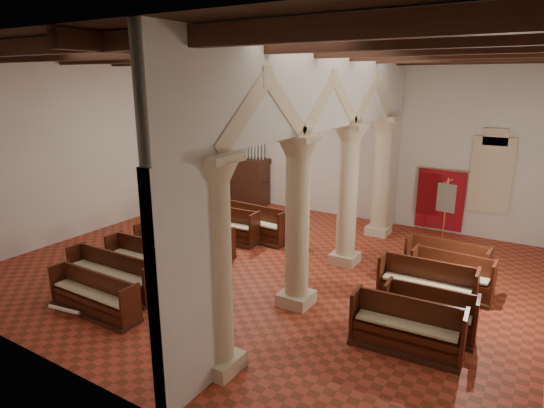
{
  "coord_description": "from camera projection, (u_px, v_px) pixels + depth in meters",
  "views": [
    {
      "loc": [
        6.48,
        -10.28,
        5.24
      ],
      "look_at": [
        -0.1,
        0.5,
        1.76
      ],
      "focal_mm": 30.0,
      "sensor_mm": 36.0,
      "label": 1
    }
  ],
  "objects": [
    {
      "name": "wall_back",
      "position": [
        350.0,
        140.0,
        17.24
      ],
      "size": [
        14.0,
        0.02,
        6.0
      ],
      "primitive_type": "cube",
      "color": "silver",
      "rests_on": "floor"
    },
    {
      "name": "nave_pew_5",
      "position": [
        219.0,
        229.0,
        15.28
      ],
      "size": [
        2.93,
        0.9,
        1.12
      ],
      "rotation": [
        0.0,
        0.0,
        0.05
      ],
      "color": "#3C1F13",
      "rests_on": "floor"
    },
    {
      "name": "window_back",
      "position": [
        491.0,
        175.0,
        14.93
      ],
      "size": [
        1.0,
        0.03,
        2.2
      ],
      "primitive_type": "cube",
      "color": "#306E50",
      "rests_on": "wall_back"
    },
    {
      "name": "ceiling",
      "position": [
        265.0,
        48.0,
        11.51
      ],
      "size": [
        14.0,
        14.0,
        0.0
      ],
      "primitive_type": "plane",
      "rotation": [
        3.14,
        0.0,
        0.0
      ],
      "color": "black",
      "rests_on": "wall_back"
    },
    {
      "name": "wall_left",
      "position": [
        96.0,
        146.0,
        15.83
      ],
      "size": [
        0.02,
        12.0,
        6.0
      ],
      "primitive_type": "cube",
      "color": "silver",
      "rests_on": "floor"
    },
    {
      "name": "hymnal_box_b",
      "position": [
        223.0,
        283.0,
        11.46
      ],
      "size": [
        0.36,
        0.31,
        0.33
      ],
      "primitive_type": "cube",
      "rotation": [
        0.0,
        0.0,
        0.14
      ],
      "color": "navy",
      "rests_on": "floor"
    },
    {
      "name": "nave_pew_2",
      "position": [
        149.0,
        266.0,
        12.27
      ],
      "size": [
        2.69,
        0.79,
        1.07
      ],
      "rotation": [
        0.0,
        0.0,
        0.03
      ],
      "color": "#3C1F13",
      "rests_on": "floor"
    },
    {
      "name": "aisle_pew_4",
      "position": [
        445.0,
        269.0,
        12.01
      ],
      "size": [
        2.12,
        0.88,
        1.14
      ],
      "rotation": [
        0.0,
        0.0,
        -0.06
      ],
      "color": "#3C1F13",
      "rests_on": "floor"
    },
    {
      "name": "nave_pew_0",
      "position": [
        94.0,
        300.0,
        10.46
      ],
      "size": [
        2.52,
        0.65,
        0.96
      ],
      "rotation": [
        0.0,
        0.0,
        -0.0
      ],
      "color": "#3C1F13",
      "rests_on": "floor"
    },
    {
      "name": "nave_pew_1",
      "position": [
        113.0,
        279.0,
        11.52
      ],
      "size": [
        2.84,
        0.7,
        1.01
      ],
      "rotation": [
        0.0,
        0.0,
        0.01
      ],
      "color": "#3C1F13",
      "rests_on": "floor"
    },
    {
      "name": "nave_pew_4",
      "position": [
        196.0,
        242.0,
        14.16
      ],
      "size": [
        2.72,
        0.72,
        0.99
      ],
      "rotation": [
        0.0,
        0.0,
        -0.02
      ],
      "color": "#3C1F13",
      "rests_on": "floor"
    },
    {
      "name": "hymnal_box_c",
      "position": [
        201.0,
        264.0,
        12.59
      ],
      "size": [
        0.43,
        0.39,
        0.36
      ],
      "primitive_type": "cube",
      "rotation": [
        0.0,
        0.0,
        0.34
      ],
      "color": "navy",
      "rests_on": "floor"
    },
    {
      "name": "dossal_curtain",
      "position": [
        440.0,
        200.0,
        15.9
      ],
      "size": [
        1.8,
        0.07,
        2.17
      ],
      "color": "maroon",
      "rests_on": "floor"
    },
    {
      "name": "ceiling_beams",
      "position": [
        265.0,
        56.0,
        11.56
      ],
      "size": [
        13.8,
        11.8,
        0.3
      ],
      "primitive_type": null,
      "color": "#3C1F13",
      "rests_on": "wall_back"
    },
    {
      "name": "aisle_pew_3",
      "position": [
        451.0,
        281.0,
        11.34
      ],
      "size": [
        1.98,
        0.79,
        1.07
      ],
      "rotation": [
        0.0,
        0.0,
        -0.04
      ],
      "color": "#3C1F13",
      "rests_on": "floor"
    },
    {
      "name": "aisle_pew_1",
      "position": [
        429.0,
        319.0,
        9.59
      ],
      "size": [
        1.9,
        0.78,
        1.02
      ],
      "rotation": [
        0.0,
        0.0,
        0.06
      ],
      "color": "#3C1F13",
      "rests_on": "floor"
    },
    {
      "name": "floor",
      "position": [
        266.0,
        267.0,
        13.1
      ],
      "size": [
        14.0,
        14.0,
        0.0
      ],
      "primitive_type": "plane",
      "color": "#A03622",
      "rests_on": "ground"
    },
    {
      "name": "lectern",
      "position": [
        261.0,
        195.0,
        19.34
      ],
      "size": [
        0.54,
        0.56,
        1.2
      ],
      "rotation": [
        0.0,
        0.0,
        0.18
      ],
      "color": "#3D2513",
      "rests_on": "floor"
    },
    {
      "name": "processional_banner",
      "position": [
        443.0,
        230.0,
        13.79
      ],
      "size": [
        0.55,
        0.71,
        2.43
      ],
      "rotation": [
        0.0,
        0.0,
        -0.17
      ],
      "color": "#3C1F13",
      "rests_on": "floor"
    },
    {
      "name": "tube_heater_b",
      "position": [
        134.0,
        281.0,
        11.85
      ],
      "size": [
        0.87,
        0.12,
        0.09
      ],
      "primitive_type": "cylinder",
      "rotation": [
        0.0,
        1.57,
        0.04
      ],
      "color": "white",
      "rests_on": "floor"
    },
    {
      "name": "arcade",
      "position": [
        327.0,
        149.0,
        11.25
      ],
      "size": [
        0.9,
        11.9,
        6.0
      ],
      "color": "#C6B693",
      "rests_on": "floor"
    },
    {
      "name": "hymnal_box_a",
      "position": [
        125.0,
        293.0,
        10.93
      ],
      "size": [
        0.41,
        0.37,
        0.33
      ],
      "primitive_type": "cube",
      "rotation": [
        0.0,
        0.0,
        -0.36
      ],
      "color": "navy",
      "rests_on": "floor"
    },
    {
      "name": "tube_heater_a",
      "position": [
        64.0,
        310.0,
        10.36
      ],
      "size": [
        0.88,
        0.23,
        0.09
      ],
      "primitive_type": "cylinder",
      "rotation": [
        0.0,
        1.57,
        0.16
      ],
      "color": "white",
      "rests_on": "floor"
    },
    {
      "name": "wall_front",
      "position": [
        69.0,
        222.0,
        7.37
      ],
      "size": [
        14.0,
        0.02,
        6.0
      ],
      "primitive_type": "cube",
      "color": "silver",
      "rests_on": "floor"
    },
    {
      "name": "pipe_organ",
      "position": [
        245.0,
        172.0,
        19.53
      ],
      "size": [
        2.1,
        0.85,
        4.4
      ],
      "color": "#3C1F13",
      "rests_on": "floor"
    },
    {
      "name": "nave_pew_3",
      "position": [
        176.0,
        253.0,
        13.24
      ],
      "size": [
        2.8,
        0.72,
        1.05
      ],
      "rotation": [
        0.0,
        0.0,
        0.01
      ],
      "color": "#3C1F13",
      "rests_on": "floor"
    },
    {
      "name": "nave_pew_6",
      "position": [
        245.0,
        227.0,
        15.51
      ],
      "size": [
        3.25,
        0.96,
        1.15
      ],
      "rotation": [
        0.0,
        0.0,
        -0.06
      ],
      "color": "#3C1F13",
      "rests_on": "floor"
    },
    {
      "name": "aisle_pew_0",
      "position": [
        406.0,
        334.0,
        9.01
      ],
      "size": [
        2.21,
        0.84,
        1.07
      ],
      "rotation": [
        0.0,
        0.0,
        0.06
      ],
      "color": "#3C1F13",
      "rests_on": "floor"
    },
    {
      "name": "aisle_pew_2",
      "position": [
        426.0,
        292.0,
        10.74
      ],
      "size": [
        2.23,
        0.82,
        1.13
      ],
      "rotation": [
        0.0,
        0.0,
        0.03
      ],
      "color": "#3C1F13",
      "rests_on": "floor"
    }
  ]
}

